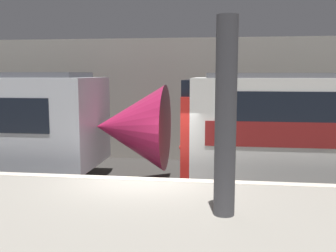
{
  "coord_description": "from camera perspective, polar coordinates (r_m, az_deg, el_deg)",
  "views": [
    {
      "loc": [
        1.85,
        -9.08,
        3.52
      ],
      "look_at": [
        0.45,
        1.11,
        2.15
      ],
      "focal_mm": 42.0,
      "sensor_mm": 36.0,
      "label": 1
    }
  ],
  "objects": [
    {
      "name": "ground_plane",
      "position": [
        9.92,
        -3.55,
        -13.23
      ],
      "size": [
        120.0,
        120.0,
        0.0
      ],
      "primitive_type": "plane",
      "color": "#33302D"
    },
    {
      "name": "platform",
      "position": [
        7.79,
        -6.78,
        -15.15
      ],
      "size": [
        40.0,
        4.28,
        1.04
      ],
      "color": "gray",
      "rests_on": "ground"
    },
    {
      "name": "station_rear_barrier",
      "position": [
        16.0,
        1.15,
        3.82
      ],
      "size": [
        50.0,
        0.15,
        4.94
      ],
      "color": "#9E998E",
      "rests_on": "ground"
    },
    {
      "name": "support_pillar_near",
      "position": [
        6.84,
        8.36,
        1.19
      ],
      "size": [
        0.37,
        0.37,
        3.47
      ],
      "color": "#47474C",
      "rests_on": "platform"
    }
  ]
}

